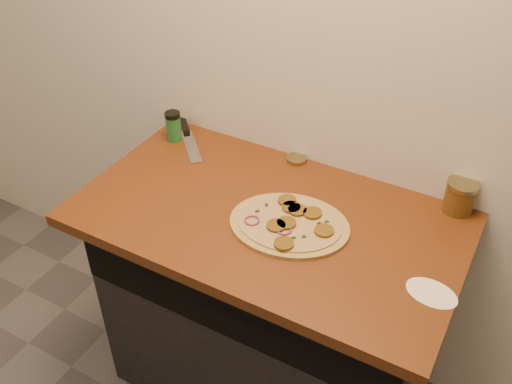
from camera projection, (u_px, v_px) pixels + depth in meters
The scene contains 8 objects.
cabinet at pixel (271, 308), 2.08m from camera, with size 1.10×0.60×0.86m, color black.
countertop at pixel (269, 218), 1.79m from camera, with size 1.20×0.70×0.04m, color brown.
pizza at pixel (290, 224), 1.72m from camera, with size 0.42×0.42×0.02m.
chefs_knife at pixel (187, 135), 2.13m from camera, with size 0.25×0.25×0.02m.
mason_jar_lid at pixel (297, 159), 2.00m from camera, with size 0.07×0.07×0.01m, color #8F8653.
salsa_jar at pixel (460, 196), 1.75m from camera, with size 0.10×0.10×0.11m.
spice_shaker at pixel (173, 126), 2.08m from camera, with size 0.06×0.06×0.11m.
flour_spill at pixel (432, 293), 1.51m from camera, with size 0.14×0.14×0.00m, color white.
Camera 1 is at (0.63, 0.20, 2.03)m, focal length 40.00 mm.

